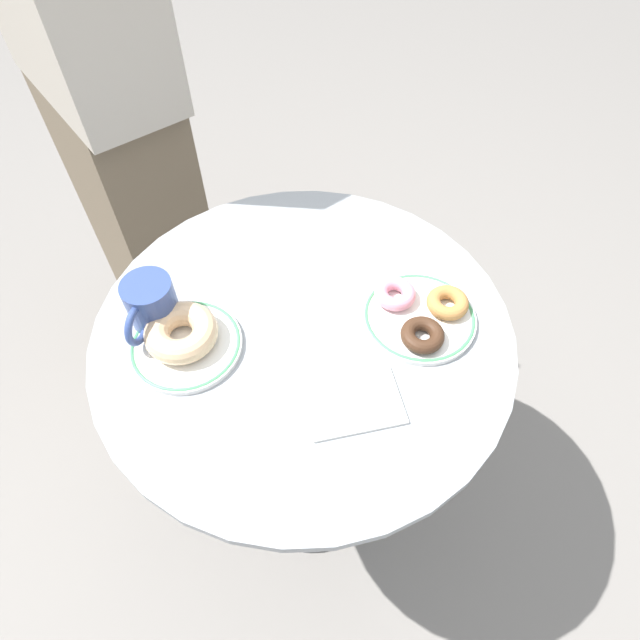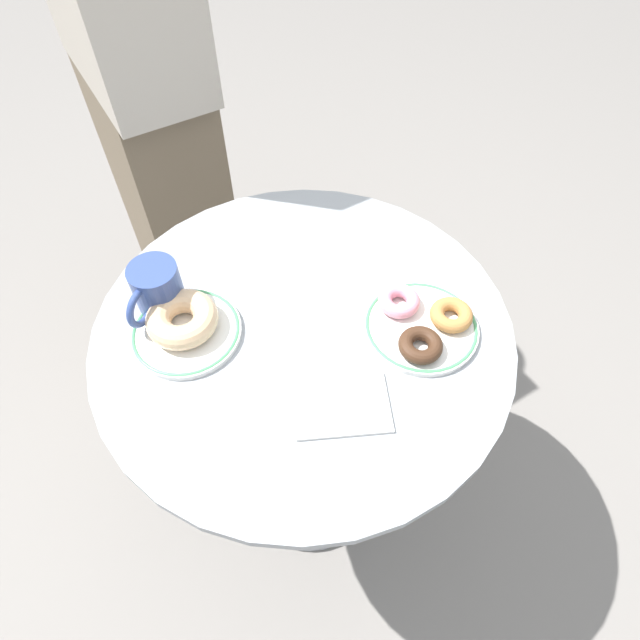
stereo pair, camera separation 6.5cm
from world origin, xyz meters
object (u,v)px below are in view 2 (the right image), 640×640
Objects in this scene: plate_right at (421,327)px; donut_glazed at (182,319)px; plate_left at (186,332)px; person_figure at (142,88)px; paper_napkin at (342,405)px; coffee_mug at (157,290)px; donut_old_fashioned at (451,315)px; cafe_table at (306,391)px; donut_chocolate at (420,345)px; donut_pink_frosted at (400,303)px.

donut_glazed reaches higher than plate_right.
person_figure is (-0.05, 0.67, 0.06)m from plate_left.
paper_napkin is 0.36m from coffee_mug.
plate_left is 0.68m from person_figure.
plate_right is at bearing -59.83° from person_figure.
person_figure reaches higher than donut_old_fashioned.
cafe_table is 6.49× the size of coffee_mug.
plate_left is 1.61× the size of coffee_mug.
donut_glazed reaches higher than donut_old_fashioned.
cafe_table is at bearing 151.47° from donut_chocolate.
donut_glazed is at bearing 139.01° from paper_napkin.
coffee_mug is at bearing 135.74° from paper_napkin.
donut_glazed is at bearing 174.30° from donut_pink_frosted.
donut_pink_frosted reaches higher than paper_napkin.
plate_right is at bearing 67.57° from donut_chocolate.
coffee_mug is (-0.04, 0.07, 0.04)m from plate_left.
person_figure reaches higher than paper_napkin.
donut_pink_frosted is at bearing 150.76° from donut_old_fashioned.
donut_old_fashioned is 1.00× the size of donut_chocolate.
donut_pink_frosted is at bearing -1.51° from cafe_table.
donut_chocolate is at bearing -112.43° from plate_right.
donut_chocolate reaches higher than paper_napkin.
donut_glazed reaches higher than donut_chocolate.
paper_napkin is at bearing -151.90° from donut_old_fashioned.
donut_chocolate is (0.17, -0.09, 0.25)m from cafe_table.
donut_old_fashioned is (0.44, -0.07, 0.02)m from plate_left.
donut_old_fashioned is at bearing -16.15° from coffee_mug.
donut_pink_frosted is (-0.08, 0.04, 0.00)m from donut_old_fashioned.
plate_right is 1.69× the size of coffee_mug.
cafe_table is 10.33× the size of donut_old_fashioned.
donut_pink_frosted is at bearing 120.73° from plate_right.
cafe_table is 0.32m from donut_chocolate.
donut_chocolate is at bearing -24.55° from coffee_mug.
donut_chocolate is 0.16m from paper_napkin.
paper_napkin is (-0.16, -0.11, -0.00)m from plate_right.
donut_chocolate is (0.01, -0.09, 0.00)m from donut_pink_frosted.
plate_left reaches higher than paper_napkin.
donut_pink_frosted is (0.36, -0.04, -0.01)m from donut_glazed.
donut_chocolate is 0.44m from coffee_mug.
cafe_table is 6.23× the size of donut_glazed.
plate_right is at bearing -13.91° from cafe_table.
donut_glazed is 0.36m from donut_pink_frosted.
coffee_mug is (-0.40, 0.18, 0.02)m from donut_chocolate.
person_figure is (-0.43, 0.74, 0.06)m from plate_right.
paper_napkin is 0.09× the size of person_figure.
cafe_table is 3.84× the size of plate_right.
donut_old_fashioned is at bearing 0.79° from plate_right.
donut_glazed reaches higher than donut_pink_frosted.
plate_left is at bearing 169.43° from plate_right.
coffee_mug is (-0.26, 0.25, 0.04)m from paper_napkin.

